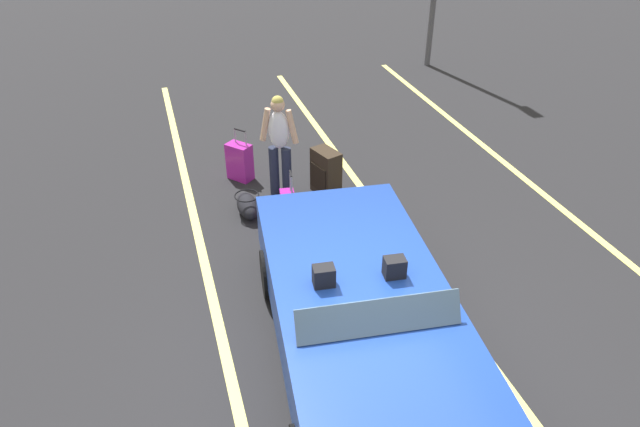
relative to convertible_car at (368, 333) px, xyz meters
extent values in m
plane|color=black|center=(-0.21, 0.02, -0.59)|extent=(80.00, 80.00, 0.00)
cube|color=#EAE066|center=(-0.21, -1.37, -0.59)|extent=(18.00, 0.12, 0.01)
cube|color=#EAE066|center=(-0.21, 1.33, -0.59)|extent=(18.00, 0.12, 0.01)
cube|color=navy|center=(-0.21, 0.02, 0.03)|extent=(4.27, 2.20, 0.64)
cube|color=slate|center=(0.30, -0.03, 0.50)|extent=(0.35, 1.56, 0.31)
cube|color=black|center=(-0.37, 0.41, 0.46)|extent=(0.18, 0.24, 0.22)
cube|color=black|center=(-0.45, -0.32, 0.46)|extent=(0.18, 0.24, 0.22)
cylinder|color=black|center=(-1.38, 0.97, -0.29)|extent=(0.62, 0.28, 0.60)
cylinder|color=black|center=(-1.56, -0.64, -0.29)|extent=(0.62, 0.28, 0.60)
cube|color=#2D2319|center=(-3.68, 0.74, -0.22)|extent=(0.54, 0.42, 0.74)
cube|color=black|center=(-3.63, 0.60, -0.27)|extent=(0.37, 0.14, 0.41)
sphere|color=black|center=(-3.55, 0.89, -0.57)|extent=(0.04, 0.04, 0.04)
sphere|color=black|center=(-3.87, 0.78, -0.57)|extent=(0.04, 0.04, 0.04)
cube|color=#991E8C|center=(-4.54, -0.47, -0.28)|extent=(0.46, 0.44, 0.62)
cylinder|color=gray|center=(-4.50, -0.35, 0.15)|extent=(0.03, 0.03, 0.23)
cylinder|color=gray|center=(-4.67, -0.49, 0.15)|extent=(0.03, 0.03, 0.23)
cylinder|color=black|center=(-4.58, -0.42, 0.26)|extent=(0.19, 0.16, 0.03)
sphere|color=black|center=(-4.49, -0.31, -0.57)|extent=(0.04, 0.04, 0.04)
sphere|color=black|center=(-4.70, -0.50, -0.57)|extent=(0.04, 0.04, 0.04)
cube|color=#991E8C|center=(-3.01, -0.05, -0.34)|extent=(0.37, 0.25, 0.50)
cylinder|color=gray|center=(-2.91, -0.01, 0.07)|extent=(0.02, 0.02, 0.32)
cylinder|color=gray|center=(-3.09, 0.01, 0.07)|extent=(0.02, 0.02, 0.32)
cylinder|color=black|center=(-3.00, 0.00, 0.23)|extent=(0.19, 0.05, 0.03)
sphere|color=black|center=(-2.88, 0.00, -0.57)|extent=(0.04, 0.04, 0.04)
sphere|color=black|center=(-3.11, 0.04, -0.57)|extent=(0.04, 0.04, 0.04)
ellipsoid|color=black|center=(-3.41, -0.58, -0.44)|extent=(0.65, 0.32, 0.30)
torus|color=black|center=(-3.41, -0.58, -0.26)|extent=(0.39, 0.39, 0.02)
cylinder|color=#1E2338|center=(-3.78, 0.13, -0.18)|extent=(0.20, 0.20, 0.82)
cylinder|color=#1E2338|center=(-3.88, -0.04, -0.18)|extent=(0.20, 0.20, 0.82)
ellipsoid|color=silver|center=(-3.83, 0.04, 0.53)|extent=(0.35, 0.39, 0.60)
sphere|color=tan|center=(-3.83, 0.04, 0.93)|extent=(0.21, 0.21, 0.21)
sphere|color=tan|center=(-3.83, 0.04, 0.97)|extent=(0.18, 0.18, 0.18)
cylinder|color=tan|center=(-3.73, 0.23, 0.60)|extent=(0.17, 0.21, 0.53)
cylinder|color=tan|center=(-3.93, -0.14, 0.60)|extent=(0.17, 0.21, 0.53)
camera|label=1|loc=(3.82, -1.69, 4.11)|focal=32.20mm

